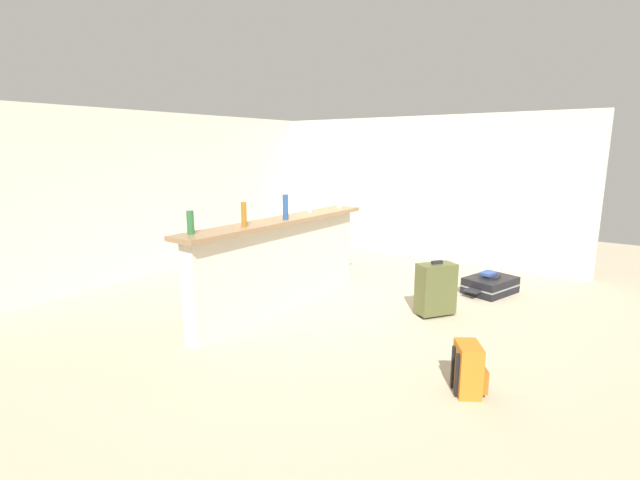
# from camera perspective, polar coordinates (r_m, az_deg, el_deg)

# --- Properties ---
(ground_plane) EXTENTS (13.00, 13.00, 0.05)m
(ground_plane) POSITION_cam_1_polar(r_m,az_deg,el_deg) (5.99, 0.90, -7.87)
(ground_plane) COLOR #BCAD8E
(wall_back) EXTENTS (6.60, 0.10, 2.50)m
(wall_back) POSITION_cam_1_polar(r_m,az_deg,el_deg) (7.85, -17.68, 5.77)
(wall_back) COLOR silver
(wall_back) RESTS_ON ground_plane
(wall_right) EXTENTS (0.10, 6.00, 2.50)m
(wall_right) POSITION_cam_1_polar(r_m,az_deg,el_deg) (8.48, 11.26, 6.49)
(wall_right) COLOR silver
(wall_right) RESTS_ON ground_plane
(partition_half_wall) EXTENTS (2.80, 0.20, 1.07)m
(partition_half_wall) POSITION_cam_1_polar(r_m,az_deg,el_deg) (5.60, -4.86, -3.30)
(partition_half_wall) COLOR silver
(partition_half_wall) RESTS_ON ground_plane
(bar_countertop) EXTENTS (2.96, 0.40, 0.05)m
(bar_countertop) POSITION_cam_1_polar(r_m,az_deg,el_deg) (5.48, -4.96, 2.39)
(bar_countertop) COLOR #93704C
(bar_countertop) RESTS_ON partition_half_wall
(bottle_green) EXTENTS (0.07, 0.07, 0.24)m
(bottle_green) POSITION_cam_1_polar(r_m,az_deg,el_deg) (4.65, -15.91, 2.13)
(bottle_green) COLOR #2D6B38
(bottle_green) RESTS_ON bar_countertop
(bottle_amber) EXTENTS (0.06, 0.06, 0.27)m
(bottle_amber) POSITION_cam_1_polar(r_m,az_deg,el_deg) (4.96, -9.50, 3.18)
(bottle_amber) COLOR #9E661E
(bottle_amber) RESTS_ON bar_countertop
(bottle_blue) EXTENTS (0.07, 0.07, 0.30)m
(bottle_blue) POSITION_cam_1_polar(r_m,az_deg,el_deg) (5.39, -4.34, 4.13)
(bottle_blue) COLOR #284C89
(bottle_blue) RESTS_ON bar_countertop
(bottle_clear) EXTENTS (0.06, 0.06, 0.22)m
(bottle_clear) POSITION_cam_1_polar(r_m,az_deg,el_deg) (6.01, -1.27, 4.55)
(bottle_clear) COLOR silver
(bottle_clear) RESTS_ON bar_countertop
(bottle_white) EXTENTS (0.07, 0.07, 0.27)m
(bottle_white) POSITION_cam_1_polar(r_m,az_deg,el_deg) (6.47, 2.44, 5.27)
(bottle_white) COLOR silver
(bottle_white) RESTS_ON bar_countertop
(dining_table) EXTENTS (1.10, 0.80, 0.74)m
(dining_table) POSITION_cam_1_polar(r_m,az_deg,el_deg) (7.73, -4.38, 1.69)
(dining_table) COLOR #4C331E
(dining_table) RESTS_ON ground_plane
(dining_chair_near_partition) EXTENTS (0.44, 0.44, 0.93)m
(dining_chair_near_partition) POSITION_cam_1_polar(r_m,az_deg,el_deg) (7.32, -1.51, 0.11)
(dining_chair_near_partition) COLOR #4C331E
(dining_chair_near_partition) RESTS_ON ground_plane
(suitcase_flat_black) EXTENTS (0.89, 0.67, 0.22)m
(suitcase_flat_black) POSITION_cam_1_polar(r_m,az_deg,el_deg) (6.69, 20.51, -5.31)
(suitcase_flat_black) COLOR black
(suitcase_flat_black) RESTS_ON ground_plane
(suitcase_upright_olive) EXTENTS (0.50, 0.44, 0.67)m
(suitcase_upright_olive) POSITION_cam_1_polar(r_m,az_deg,el_deg) (5.57, 14.28, -5.90)
(suitcase_upright_olive) COLOR #51562D
(suitcase_upright_olive) RESTS_ON ground_plane
(backpack_orange) EXTENTS (0.34, 0.33, 0.42)m
(backpack_orange) POSITION_cam_1_polar(r_m,az_deg,el_deg) (4.01, 18.10, -15.17)
(backpack_orange) COLOR orange
(backpack_orange) RESTS_ON ground_plane
(book_stack) EXTENTS (0.25, 0.25, 0.06)m
(book_stack) POSITION_cam_1_polar(r_m,az_deg,el_deg) (6.69, 20.52, -4.06)
(book_stack) COLOR black
(book_stack) RESTS_ON suitcase_flat_black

